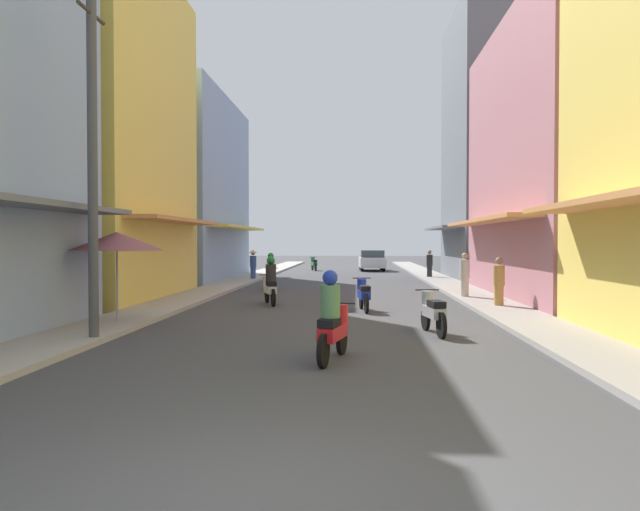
# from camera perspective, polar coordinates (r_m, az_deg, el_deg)

# --- Properties ---
(ground_plane) EXTENTS (120.97, 120.97, 0.00)m
(ground_plane) POSITION_cam_1_polar(r_m,az_deg,el_deg) (28.25, 1.75, -2.88)
(ground_plane) COLOR #424244
(sidewalk_left) EXTENTS (1.69, 62.99, 0.12)m
(sidewalk_left) POSITION_cam_1_polar(r_m,az_deg,el_deg) (28.85, -8.47, -2.69)
(sidewalk_left) COLOR #ADA89E
(sidewalk_left) RESTS_ON ground
(sidewalk_right) EXTENTS (1.69, 62.99, 0.12)m
(sidewalk_right) POSITION_cam_1_polar(r_m,az_deg,el_deg) (28.56, 12.08, -2.74)
(sidewalk_right) COLOR #9E9991
(sidewalk_right) RESTS_ON ground
(building_left_mid) EXTENTS (7.05, 8.85, 11.70)m
(building_left_mid) POSITION_cam_1_polar(r_m,az_deg,el_deg) (23.73, -21.32, 10.39)
(building_left_mid) COLOR #EFD159
(building_left_mid) RESTS_ON ground
(building_left_far) EXTENTS (7.05, 11.60, 9.68)m
(building_left_far) POSITION_cam_1_polar(r_m,az_deg,el_deg) (34.05, -13.34, 5.94)
(building_left_far) COLOR #8CA5CC
(building_left_far) RESTS_ON ground
(building_right_mid) EXTENTS (7.05, 12.19, 9.95)m
(building_right_mid) POSITION_cam_1_polar(r_m,az_deg,el_deg) (24.05, 23.41, 8.14)
(building_right_mid) COLOR #B7727F
(building_right_mid) RESTS_ON ground
(building_right_far) EXTENTS (7.05, 8.69, 14.34)m
(building_right_far) POSITION_cam_1_polar(r_m,az_deg,el_deg) (34.86, 17.13, 9.67)
(building_right_far) COLOR slate
(building_right_far) RESTS_ON ground
(motorbike_silver) EXTENTS (0.58, 1.80, 0.96)m
(motorbike_silver) POSITION_cam_1_polar(r_m,az_deg,el_deg) (13.92, 10.41, -5.13)
(motorbike_silver) COLOR black
(motorbike_silver) RESTS_ON ground
(motorbike_white) EXTENTS (0.73, 1.75, 1.58)m
(motorbike_white) POSITION_cam_1_polar(r_m,az_deg,el_deg) (20.07, -4.66, -2.58)
(motorbike_white) COLOR black
(motorbike_white) RESTS_ON ground
(motorbike_maroon) EXTENTS (0.59, 1.80, 1.58)m
(motorbike_maroon) POSITION_cam_1_polar(r_m,az_deg,el_deg) (26.29, -4.58, -1.66)
(motorbike_maroon) COLOR black
(motorbike_maroon) RESTS_ON ground
(motorbike_blue) EXTENTS (0.55, 1.81, 0.96)m
(motorbike_blue) POSITION_cam_1_polar(r_m,az_deg,el_deg) (18.27, 4.07, -3.59)
(motorbike_blue) COLOR black
(motorbike_blue) RESTS_ON ground
(motorbike_red) EXTENTS (0.64, 1.78, 1.58)m
(motorbike_red) POSITION_cam_1_polar(r_m,az_deg,el_deg) (10.58, 1.19, -6.05)
(motorbike_red) COLOR black
(motorbike_red) RESTS_ON ground
(motorbike_green) EXTENTS (0.66, 1.78, 0.96)m
(motorbike_green) POSITION_cam_1_polar(r_m,az_deg,el_deg) (43.63, -0.57, -0.75)
(motorbike_green) COLOR black
(motorbike_green) RESTS_ON ground
(parked_car) EXTENTS (1.89, 4.15, 1.45)m
(parked_car) POSITION_cam_1_polar(r_m,az_deg,el_deg) (43.60, 4.85, -0.44)
(parked_car) COLOR silver
(parked_car) RESTS_ON ground
(pedestrian_crossing) EXTENTS (0.34, 0.34, 1.58)m
(pedestrian_crossing) POSITION_cam_1_polar(r_m,az_deg,el_deg) (19.46, 16.29, -2.50)
(pedestrian_crossing) COLOR #BF8C3F
(pedestrian_crossing) RESTS_ON ground
(pedestrian_foreground) EXTENTS (0.34, 0.34, 1.59)m
(pedestrian_foreground) POSITION_cam_1_polar(r_m,az_deg,el_deg) (34.44, 10.14, -0.83)
(pedestrian_foreground) COLOR #262628
(pedestrian_foreground) RESTS_ON ground
(pedestrian_midway) EXTENTS (0.44, 0.44, 1.63)m
(pedestrian_midway) POSITION_cam_1_polar(r_m,az_deg,el_deg) (32.45, -6.24, -0.72)
(pedestrian_midway) COLOR #334C8C
(pedestrian_midway) RESTS_ON ground
(pedestrian_far) EXTENTS (0.34, 0.34, 1.66)m
(pedestrian_far) POSITION_cam_1_polar(r_m,az_deg,el_deg) (22.31, 13.31, -1.89)
(pedestrian_far) COLOR beige
(pedestrian_far) RESTS_ON ground
(vendor_umbrella) EXTENTS (2.24, 2.24, 2.29)m
(vendor_umbrella) POSITION_cam_1_polar(r_m,az_deg,el_deg) (15.66, -18.36, 1.26)
(vendor_umbrella) COLOR #99999E
(vendor_umbrella) RESTS_ON ground
(utility_pole) EXTENTS (0.20, 1.20, 7.26)m
(utility_pole) POSITION_cam_1_polar(r_m,az_deg,el_deg) (13.38, -20.38, 8.31)
(utility_pole) COLOR #4C4C4F
(utility_pole) RESTS_ON ground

